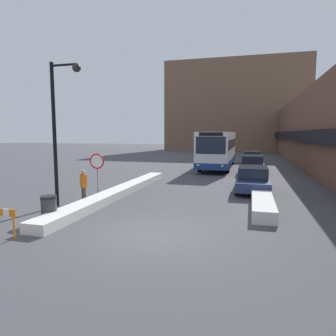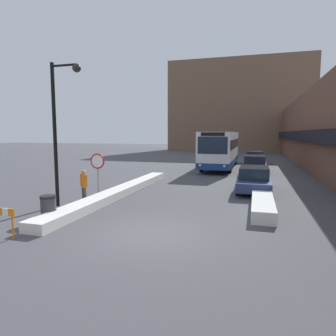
{
  "view_description": "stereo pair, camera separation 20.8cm",
  "coord_description": "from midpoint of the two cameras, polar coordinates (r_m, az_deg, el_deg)",
  "views": [
    {
      "loc": [
        3.03,
        -8.88,
        3.24
      ],
      "look_at": [
        -0.64,
        4.39,
        1.65
      ],
      "focal_mm": 32.0,
      "sensor_mm": 36.0,
      "label": 1
    },
    {
      "loc": [
        3.23,
        -8.83,
        3.24
      ],
      "look_at": [
        -0.64,
        4.39,
        1.65
      ],
      "focal_mm": 32.0,
      "sensor_mm": 36.0,
      "label": 2
    }
  ],
  "objects": [
    {
      "name": "building_row_right",
      "position": [
        33.56,
        27.38,
        6.39
      ],
      "size": [
        5.5,
        60.0,
        7.14
      ],
      "color": "brown",
      "rests_on": "ground_plane"
    },
    {
      "name": "ground_plane",
      "position": [
        9.93,
        -3.9,
        -12.48
      ],
      "size": [
        160.0,
        160.0,
        0.0
      ],
      "primitive_type": "plane",
      "color": "#47474C"
    },
    {
      "name": "parked_car_front",
      "position": [
        17.53,
        15.51,
        -1.99
      ],
      "size": [
        1.81,
        4.46,
        1.39
      ],
      "color": "navy",
      "rests_on": "ground_plane"
    },
    {
      "name": "city_bus",
      "position": [
        28.74,
        9.32,
        3.64
      ],
      "size": [
        2.64,
        11.3,
        3.38
      ],
      "color": "silver",
      "rests_on": "ground_plane"
    },
    {
      "name": "snow_bank_right",
      "position": [
        15.41,
        16.95,
        -4.93
      ],
      "size": [
        0.9,
        8.61,
        0.49
      ],
      "color": "silver",
      "rests_on": "ground_plane"
    },
    {
      "name": "parked_car_back",
      "position": [
        32.47,
        15.53,
        1.85
      ],
      "size": [
        1.92,
        4.52,
        1.41
      ],
      "color": "silver",
      "rests_on": "ground_plane"
    },
    {
      "name": "trash_bin",
      "position": [
        12.09,
        -22.2,
        -7.13
      ],
      "size": [
        0.59,
        0.59,
        0.95
      ],
      "color": "#38383D",
      "rests_on": "ground_plane"
    },
    {
      "name": "parked_car_middle",
      "position": [
        25.4,
        15.53,
        0.67
      ],
      "size": [
        1.89,
        4.76,
        1.47
      ],
      "color": "maroon",
      "rests_on": "ground_plane"
    },
    {
      "name": "building_backdrop_far",
      "position": [
        59.58,
        12.63,
        11.34
      ],
      "size": [
        26.0,
        8.0,
        16.73
      ],
      "color": "brown",
      "rests_on": "ground_plane"
    },
    {
      "name": "construction_barricade",
      "position": [
        10.79,
        -29.7,
        -8.11
      ],
      "size": [
        1.1,
        0.06,
        0.94
      ],
      "color": "orange",
      "rests_on": "ground_plane"
    },
    {
      "name": "pedestrian",
      "position": [
        14.37,
        -16.2,
        -2.85
      ],
      "size": [
        0.45,
        0.42,
        1.59
      ],
      "rotation": [
        0.0,
        0.0,
        -0.69
      ],
      "color": "brown",
      "rests_on": "ground_plane"
    },
    {
      "name": "stop_sign",
      "position": [
        15.21,
        -13.74,
        0.34
      ],
      "size": [
        0.76,
        0.08,
        2.27
      ],
      "color": "gray",
      "rests_on": "ground_plane"
    },
    {
      "name": "snow_bank_left",
      "position": [
        16.04,
        -9.7,
        -4.48
      ],
      "size": [
        0.9,
        13.12,
        0.39
      ],
      "color": "silver",
      "rests_on": "ground_plane"
    },
    {
      "name": "street_lamp",
      "position": [
        13.89,
        -20.37,
        8.82
      ],
      "size": [
        1.46,
        0.36,
        6.26
      ],
      "color": "black",
      "rests_on": "ground_plane"
    }
  ]
}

